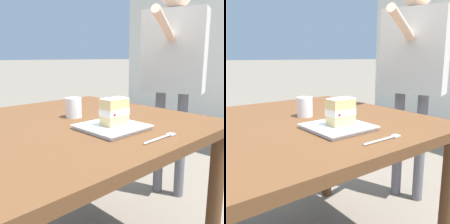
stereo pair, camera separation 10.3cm
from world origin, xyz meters
The scene contains 6 objects.
patio_table centered at (0.00, 0.00, 0.65)m, with size 1.33×1.06×0.74m.
dessert_plate centered at (0.17, -0.23, 0.75)m, with size 0.23×0.23×0.02m.
cake_slice centered at (0.18, -0.23, 0.81)m, with size 0.10×0.07×0.11m.
dessert_fork centered at (0.21, -0.44, 0.74)m, with size 0.17×0.02×0.01m.
coffee_cup centered at (0.18, 0.05, 0.79)m, with size 0.08×0.08×0.09m.
diner_person centered at (1.05, 0.09, 1.03)m, with size 0.59×0.46×1.54m.
Camera 1 is at (-0.53, -0.95, 1.02)m, focal length 42.31 mm.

